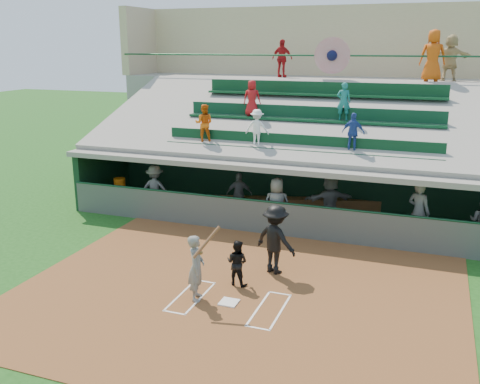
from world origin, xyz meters
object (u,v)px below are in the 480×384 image
(home_plate, at_px, (229,302))
(batter_at_plate, at_px, (196,267))
(water_cooler, at_px, (120,184))
(white_table, at_px, (123,197))
(catcher, at_px, (237,263))

(home_plate, height_order, batter_at_plate, batter_at_plate)
(water_cooler, bearing_deg, white_table, 57.94)
(batter_at_plate, relative_size, white_table, 2.73)
(white_table, relative_size, water_cooler, 1.64)
(batter_at_plate, distance_m, white_table, 8.70)
(batter_at_plate, bearing_deg, home_plate, 4.61)
(home_plate, relative_size, white_table, 0.60)
(white_table, height_order, water_cooler, water_cooler)
(home_plate, distance_m, white_table, 9.23)
(batter_at_plate, bearing_deg, white_table, 133.88)
(white_table, bearing_deg, catcher, -26.46)
(white_table, bearing_deg, water_cooler, -110.80)
(batter_at_plate, height_order, white_table, batter_at_plate)
(white_table, distance_m, water_cooler, 0.54)
(home_plate, distance_m, batter_at_plate, 1.16)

